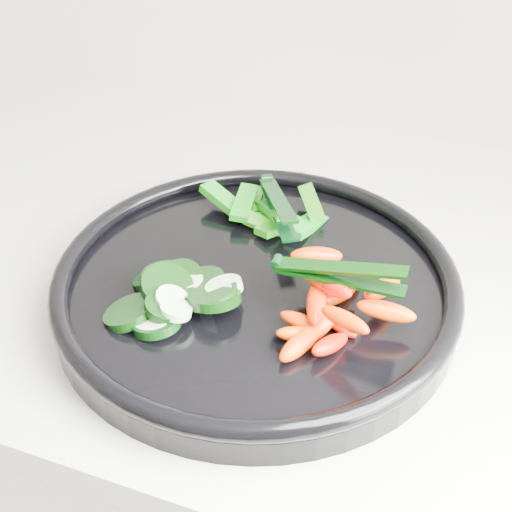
% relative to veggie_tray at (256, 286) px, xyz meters
% --- Properties ---
extents(counter, '(2.02, 0.62, 0.93)m').
position_rel_veggie_tray_xyz_m(counter, '(-0.41, 0.09, -0.48)').
color(counter, white).
rests_on(counter, ground).
extents(veggie_tray, '(0.47, 0.47, 0.04)m').
position_rel_veggie_tray_xyz_m(veggie_tray, '(0.00, 0.00, 0.00)').
color(veggie_tray, black).
rests_on(veggie_tray, counter).
extents(cucumber_pile, '(0.13, 0.12, 0.04)m').
position_rel_veggie_tray_xyz_m(cucumber_pile, '(-0.06, -0.05, 0.01)').
color(cucumber_pile, black).
rests_on(cucumber_pile, veggie_tray).
extents(carrot_pile, '(0.12, 0.13, 0.05)m').
position_rel_veggie_tray_xyz_m(carrot_pile, '(0.08, -0.02, 0.02)').
color(carrot_pile, '#DD5300').
rests_on(carrot_pile, veggie_tray).
extents(pepper_pile, '(0.14, 0.09, 0.03)m').
position_rel_veggie_tray_xyz_m(pepper_pile, '(-0.02, 0.10, 0.01)').
color(pepper_pile, '#1A730B').
rests_on(pepper_pile, veggie_tray).
extents(tong_carrot, '(0.11, 0.02, 0.02)m').
position_rel_veggie_tray_xyz_m(tong_carrot, '(0.08, -0.02, 0.05)').
color(tong_carrot, black).
rests_on(tong_carrot, carrot_pile).
extents(tong_pepper, '(0.07, 0.10, 0.02)m').
position_rel_veggie_tray_xyz_m(tong_pepper, '(-0.01, 0.10, 0.03)').
color(tong_pepper, black).
rests_on(tong_pepper, pepper_pile).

